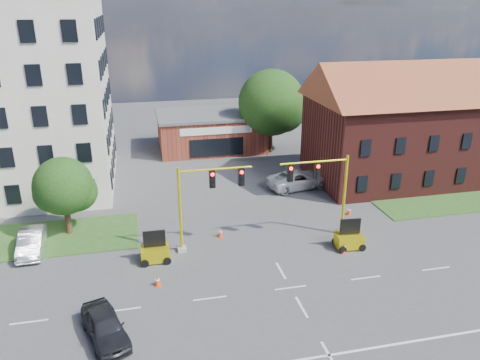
{
  "coord_description": "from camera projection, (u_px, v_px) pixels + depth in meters",
  "views": [
    {
      "loc": [
        -8.36,
        -23.11,
        16.33
      ],
      "look_at": [
        -0.93,
        10.0,
        3.43
      ],
      "focal_mm": 35.0,
      "sensor_mm": 36.0,
      "label": 1
    }
  ],
  "objects": [
    {
      "name": "signal_mast_east",
      "position": [
        324.0,
        187.0,
        33.56
      ],
      "size": [
        5.3,
        0.6,
        6.2
      ],
      "color": "gray",
      "rests_on": "ground"
    },
    {
      "name": "townhouse_row",
      "position": [
        419.0,
        119.0,
        44.76
      ],
      "size": [
        21.0,
        11.0,
        11.5
      ],
      "color": "#4E1B17",
      "rests_on": "ground"
    },
    {
      "name": "tree_nw_front",
      "position": [
        67.0,
        188.0,
        34.11
      ],
      "size": [
        4.5,
        4.28,
        5.99
      ],
      "color": "#3B2A15",
      "rests_on": "ground"
    },
    {
      "name": "tree_large",
      "position": [
        274.0,
        105.0,
        52.72
      ],
      "size": [
        7.84,
        7.47,
        9.54
      ],
      "color": "#3B2A15",
      "rests_on": "ground"
    },
    {
      "name": "ground",
      "position": [
        291.0,
        288.0,
        28.59
      ],
      "size": [
        120.0,
        120.0,
        0.0
      ],
      "primitive_type": "plane",
      "color": "#454548",
      "rests_on": "ground"
    },
    {
      "name": "cone_d",
      "position": [
        349.0,
        211.0,
        38.3
      ],
      "size": [
        0.4,
        0.4,
        0.7
      ],
      "color": "#F1380C",
      "rests_on": "ground"
    },
    {
      "name": "sedan_silver_front",
      "position": [
        31.0,
        242.0,
        32.51
      ],
      "size": [
        1.78,
        4.55,
        1.48
      ],
      "primitive_type": "imported",
      "rotation": [
        0.0,
        0.0,
        0.05
      ],
      "color": "#B8BAC1",
      "rests_on": "ground"
    },
    {
      "name": "cone_c",
      "position": [
        344.0,
        248.0,
        32.48
      ],
      "size": [
        0.4,
        0.4,
        0.7
      ],
      "color": "#F1380C",
      "rests_on": "ground"
    },
    {
      "name": "sedan_dark",
      "position": [
        105.0,
        326.0,
        24.04
      ],
      "size": [
        3.03,
        4.72,
        1.5
      ],
      "primitive_type": "imported",
      "rotation": [
        0.0,
        0.0,
        0.31
      ],
      "color": "black",
      "rests_on": "ground"
    },
    {
      "name": "trailer_east",
      "position": [
        349.0,
        239.0,
        33.03
      ],
      "size": [
        1.98,
        1.41,
        2.15
      ],
      "rotation": [
        0.0,
        0.0,
        -0.08
      ],
      "color": "#D5C611",
      "rests_on": "ground"
    },
    {
      "name": "grass_verge_ne",
      "position": [
        456.0,
        203.0,
        40.47
      ],
      "size": [
        14.0,
        4.0,
        0.08
      ],
      "primitive_type": "cube",
      "color": "#22491B",
      "rests_on": "ground"
    },
    {
      "name": "signal_mast_west",
      "position": [
        204.0,
        198.0,
        31.77
      ],
      "size": [
        5.3,
        0.6,
        6.2
      ],
      "color": "gray",
      "rests_on": "ground"
    },
    {
      "name": "brick_shop",
      "position": [
        211.0,
        131.0,
        55.17
      ],
      "size": [
        12.4,
        8.4,
        4.3
      ],
      "color": "maroon",
      "rests_on": "ground"
    },
    {
      "name": "trailer_west",
      "position": [
        155.0,
        252.0,
        31.34
      ],
      "size": [
        1.9,
        1.28,
        2.15
      ],
      "rotation": [
        0.0,
        0.0,
        -0.01
      ],
      "color": "#D5C611",
      "rests_on": "ground"
    },
    {
      "name": "lane_markings",
      "position": [
        308.0,
        318.0,
        25.85
      ],
      "size": [
        60.0,
        36.0,
        0.01
      ],
      "primitive_type": null,
      "color": "silver",
      "rests_on": "ground"
    },
    {
      "name": "cone_b",
      "position": [
        220.0,
        233.0,
        34.69
      ],
      "size": [
        0.4,
        0.4,
        0.7
      ],
      "color": "#F1380C",
      "rests_on": "ground"
    },
    {
      "name": "pickup_white",
      "position": [
        298.0,
        179.0,
        43.77
      ],
      "size": [
        6.37,
        3.79,
        1.66
      ],
      "primitive_type": "imported",
      "rotation": [
        0.0,
        0.0,
        1.75
      ],
      "color": "white",
      "rests_on": "ground"
    },
    {
      "name": "cone_a",
      "position": [
        158.0,
        281.0,
        28.67
      ],
      "size": [
        0.4,
        0.4,
        0.7
      ],
      "color": "#F1380C",
      "rests_on": "ground"
    }
  ]
}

